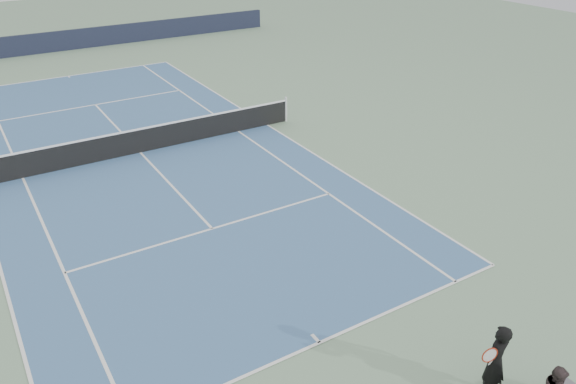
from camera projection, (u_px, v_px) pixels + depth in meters
ground at (140, 153)px, 21.01m from camera, size 80.00×80.00×0.00m
court_surface at (140, 153)px, 21.01m from camera, size 10.97×23.77×0.01m
tennis_net at (139, 140)px, 20.78m from camera, size 12.90×0.10×1.07m
windscreen_far at (44, 43)px, 34.21m from camera, size 30.00×0.25×1.20m
tennis_player at (495, 362)px, 10.44m from camera, size 0.78×0.50×1.66m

